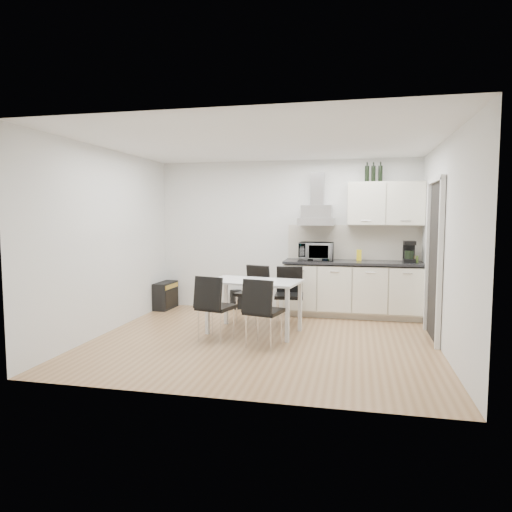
{
  "coord_description": "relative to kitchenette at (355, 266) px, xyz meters",
  "views": [
    {
      "loc": [
        1.18,
        -5.86,
        1.67
      ],
      "look_at": [
        -0.16,
        0.32,
        1.1
      ],
      "focal_mm": 32.0,
      "sensor_mm": 36.0,
      "label": 1
    }
  ],
  "objects": [
    {
      "name": "chair_far_right",
      "position": [
        -0.96,
        -0.84,
        -0.39
      ],
      "size": [
        0.49,
        0.54,
        0.88
      ],
      "primitive_type": null,
      "rotation": [
        0.0,
        0.0,
        3.24
      ],
      "color": "black",
      "rests_on": "ground"
    },
    {
      "name": "ceiling",
      "position": [
        -1.19,
        -1.73,
        1.77
      ],
      "size": [
        4.5,
        4.5,
        0.0
      ],
      "primitive_type": "plane",
      "color": "white",
      "rests_on": "wall_back"
    },
    {
      "name": "wall_back",
      "position": [
        -1.19,
        0.27,
        0.47
      ],
      "size": [
        4.5,
        0.1,
        2.6
      ],
      "primitive_type": "cube",
      "color": "white",
      "rests_on": "ground"
    },
    {
      "name": "doorway",
      "position": [
        1.02,
        -1.18,
        0.22
      ],
      "size": [
        0.08,
        1.04,
        2.1
      ],
      "primitive_type": "cube",
      "color": "white",
      "rests_on": "ground"
    },
    {
      "name": "floor_speaker",
      "position": [
        -2.06,
        0.17,
        -0.66
      ],
      "size": [
        0.25,
        0.24,
        0.33
      ],
      "primitive_type": "cube",
      "rotation": [
        0.0,
        0.0,
        0.39
      ],
      "color": "black",
      "rests_on": "ground"
    },
    {
      "name": "kitchenette",
      "position": [
        0.0,
        0.0,
        0.0
      ],
      "size": [
        2.22,
        0.64,
        2.52
      ],
      "color": "beige",
      "rests_on": "ground"
    },
    {
      "name": "chair_near_left",
      "position": [
        -1.79,
        -1.88,
        -0.39
      ],
      "size": [
        0.55,
        0.59,
        0.88
      ],
      "primitive_type": null,
      "rotation": [
        0.0,
        0.0,
        -0.25
      ],
      "color": "black",
      "rests_on": "ground"
    },
    {
      "name": "chair_near_right",
      "position": [
        -1.12,
        -2.01,
        -0.39
      ],
      "size": [
        0.54,
        0.59,
        0.88
      ],
      "primitive_type": null,
      "rotation": [
        0.0,
        0.0,
        -0.24
      ],
      "color": "black",
      "rests_on": "ground"
    },
    {
      "name": "dining_table",
      "position": [
        -1.39,
        -1.37,
        -0.17
      ],
      "size": [
        1.36,
        0.91,
        0.75
      ],
      "rotation": [
        0.0,
        0.0,
        -0.15
      ],
      "color": "white",
      "rests_on": "ground"
    },
    {
      "name": "wall_right",
      "position": [
        1.06,
        -1.73,
        0.47
      ],
      "size": [
        0.1,
        4.0,
        2.6
      ],
      "primitive_type": "cube",
      "color": "white",
      "rests_on": "ground"
    },
    {
      "name": "guitar_amp",
      "position": [
        -3.3,
        -0.08,
        -0.59
      ],
      "size": [
        0.27,
        0.58,
        0.48
      ],
      "rotation": [
        0.0,
        0.0,
        -0.04
      ],
      "color": "black",
      "rests_on": "ground"
    },
    {
      "name": "chair_far_left",
      "position": [
        -1.55,
        -0.79,
        -0.39
      ],
      "size": [
        0.58,
        0.61,
        0.88
      ],
      "primitive_type": null,
      "rotation": [
        0.0,
        0.0,
        2.82
      ],
      "color": "black",
      "rests_on": "ground"
    },
    {
      "name": "wall_left",
      "position": [
        -3.44,
        -1.73,
        0.47
      ],
      "size": [
        0.1,
        4.0,
        2.6
      ],
      "primitive_type": "cube",
      "color": "white",
      "rests_on": "ground"
    },
    {
      "name": "wall_front",
      "position": [
        -1.19,
        -3.73,
        0.47
      ],
      "size": [
        4.5,
        0.1,
        2.6
      ],
      "primitive_type": "cube",
      "color": "white",
      "rests_on": "ground"
    },
    {
      "name": "ground",
      "position": [
        -1.19,
        -1.73,
        -0.83
      ],
      "size": [
        4.5,
        4.5,
        0.0
      ],
      "primitive_type": "plane",
      "color": "tan",
      "rests_on": "ground"
    }
  ]
}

